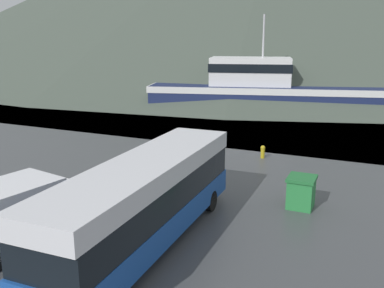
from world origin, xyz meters
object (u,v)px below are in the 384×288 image
at_px(fishing_boat, 269,91).
at_px(small_boat, 329,99).
at_px(delivery_van, 15,213).
at_px(tour_bus, 146,198).
at_px(storage_bin, 301,192).

xyz_separation_m(fishing_boat, small_boat, (5.09, 7.70, -1.57)).
distance_m(delivery_van, small_boat, 40.72).
distance_m(tour_bus, storage_bin, 7.44).
bearing_deg(tour_bus, storage_bin, 50.97).
bearing_deg(tour_bus, small_boat, 85.48).
bearing_deg(delivery_van, small_boat, 91.77).
relative_size(delivery_van, fishing_boat, 0.24).
xyz_separation_m(fishing_boat, storage_bin, (7.74, -24.70, -1.27)).
height_order(tour_bus, storage_bin, tour_bus).
bearing_deg(storage_bin, small_boat, 94.69).
height_order(storage_bin, small_boat, storage_bin).
bearing_deg(small_boat, fishing_boat, 56.17).
relative_size(storage_bin, small_boat, 0.18).
xyz_separation_m(tour_bus, fishing_boat, (-3.30, 30.56, 0.19)).
height_order(tour_bus, small_boat, tour_bus).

